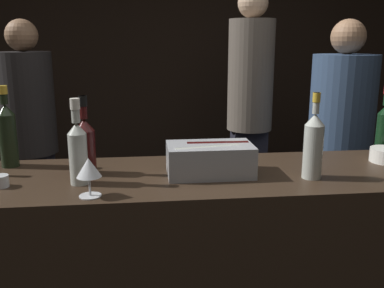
# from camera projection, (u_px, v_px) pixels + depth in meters

# --- Properties ---
(wall_back_chalkboard) EXTENTS (6.40, 0.06, 2.80)m
(wall_back_chalkboard) POSITION_uv_depth(u_px,v_px,m) (164.00, 52.00, 3.86)
(wall_back_chalkboard) COLOR black
(wall_back_chalkboard) RESTS_ON ground_plane
(bar_counter) EXTENTS (2.40, 0.59, 0.96)m
(bar_counter) POSITION_uv_depth(u_px,v_px,m) (193.00, 278.00, 1.88)
(bar_counter) COLOR #2D2116
(bar_counter) RESTS_ON ground_plane
(ice_bin_with_bottles) EXTENTS (0.35, 0.20, 0.13)m
(ice_bin_with_bottles) POSITION_uv_depth(u_px,v_px,m) (210.00, 158.00, 1.74)
(ice_bin_with_bottles) COLOR #9EA0A5
(ice_bin_with_bottles) RESTS_ON bar_counter
(wine_glass) EXTENTS (0.09, 0.09, 0.14)m
(wine_glass) POSITION_uv_depth(u_px,v_px,m) (89.00, 169.00, 1.49)
(wine_glass) COLOR silver
(wine_glass) RESTS_ON bar_counter
(candle_votive) EXTENTS (0.06, 0.06, 0.05)m
(candle_votive) POSITION_uv_depth(u_px,v_px,m) (1.00, 181.00, 1.60)
(candle_votive) COLOR silver
(candle_votive) RESTS_ON bar_counter
(champagne_bottle) EXTENTS (0.08, 0.08, 0.35)m
(champagne_bottle) POSITION_uv_depth(u_px,v_px,m) (7.00, 133.00, 1.84)
(champagne_bottle) COLOR black
(champagne_bottle) RESTS_ON bar_counter
(red_wine_bottle_black_foil) EXTENTS (0.08, 0.08, 0.32)m
(red_wine_bottle_black_foil) POSITION_uv_depth(u_px,v_px,m) (85.00, 143.00, 1.74)
(red_wine_bottle_black_foil) COLOR #380F0F
(red_wine_bottle_black_foil) RESTS_ON bar_counter
(white_wine_bottle) EXTENTS (0.07, 0.07, 0.33)m
(white_wine_bottle) POSITION_uv_depth(u_px,v_px,m) (78.00, 149.00, 1.61)
(white_wine_bottle) COLOR #B2B7AD
(white_wine_bottle) RESTS_ON bar_counter
(rose_wine_bottle) EXTENTS (0.08, 0.08, 0.34)m
(rose_wine_bottle) POSITION_uv_depth(u_px,v_px,m) (313.00, 144.00, 1.68)
(rose_wine_bottle) COLOR #B2B7AD
(rose_wine_bottle) RESTS_ON bar_counter
(red_wine_bottle_burgundy) EXTENTS (0.07, 0.07, 0.33)m
(red_wine_bottle_burgundy) POSITION_uv_depth(u_px,v_px,m) (384.00, 126.00, 2.05)
(red_wine_bottle_burgundy) COLOR black
(red_wine_bottle_burgundy) RESTS_ON bar_counter
(person_in_hoodie) EXTENTS (0.32, 0.32, 1.85)m
(person_in_hoodie) POSITION_uv_depth(u_px,v_px,m) (250.00, 104.00, 3.09)
(person_in_hoodie) COLOR black
(person_in_hoodie) RESTS_ON ground_plane
(person_blond_tee) EXTENTS (0.35, 0.35, 1.64)m
(person_blond_tee) POSITION_uv_depth(u_px,v_px,m) (30.00, 128.00, 2.94)
(person_blond_tee) COLOR black
(person_blond_tee) RESTS_ON ground_plane
(person_grey_polo) EXTENTS (0.40, 0.40, 1.63)m
(person_grey_polo) POSITION_uv_depth(u_px,v_px,m) (340.00, 138.00, 2.73)
(person_grey_polo) COLOR black
(person_grey_polo) RESTS_ON ground_plane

